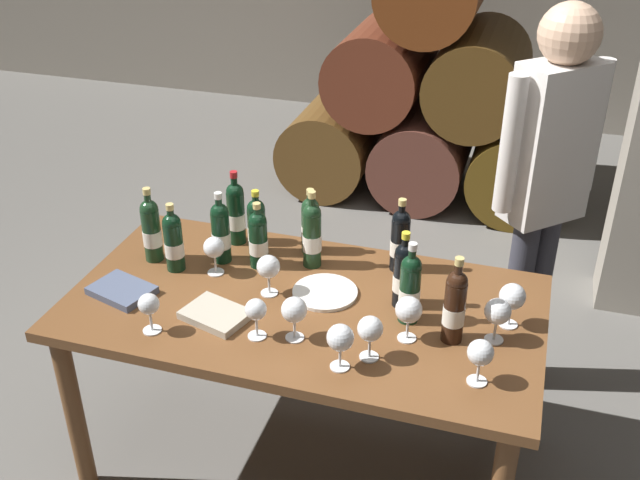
# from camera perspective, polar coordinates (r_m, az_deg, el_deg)

# --- Properties ---
(ground_plane) EXTENTS (14.00, 14.00, 0.00)m
(ground_plane) POSITION_cam_1_polar(r_m,az_deg,el_deg) (3.20, -1.10, -16.06)
(ground_plane) COLOR #66635E
(barrel_stack) EXTENTS (1.86, 0.90, 1.69)m
(barrel_stack) POSITION_cam_1_polar(r_m,az_deg,el_deg) (5.03, 8.24, 10.63)
(barrel_stack) COLOR brown
(barrel_stack) RESTS_ON ground_plane
(dining_table) EXTENTS (1.70, 0.90, 0.76)m
(dining_table) POSITION_cam_1_polar(r_m,az_deg,el_deg) (2.76, -1.24, -6.34)
(dining_table) COLOR brown
(dining_table) RESTS_ON ground_plane
(wine_bottle_0) EXTENTS (0.07, 0.07, 0.32)m
(wine_bottle_0) POSITION_cam_1_polar(r_m,az_deg,el_deg) (3.03, -6.42, 2.10)
(wine_bottle_0) COLOR black
(wine_bottle_0) RESTS_ON dining_table
(wine_bottle_1) EXTENTS (0.07, 0.07, 0.27)m
(wine_bottle_1) POSITION_cam_1_polar(r_m,az_deg,el_deg) (2.87, -4.73, 0.10)
(wine_bottle_1) COLOR black
(wine_bottle_1) RESTS_ON dining_table
(wine_bottle_2) EXTENTS (0.07, 0.07, 0.30)m
(wine_bottle_2) POSITION_cam_1_polar(r_m,az_deg,el_deg) (2.91, -7.58, 0.63)
(wine_bottle_2) COLOR black
(wine_bottle_2) RESTS_ON dining_table
(wine_bottle_3) EXTENTS (0.07, 0.07, 0.31)m
(wine_bottle_3) POSITION_cam_1_polar(r_m,az_deg,el_deg) (2.96, -12.72, 0.80)
(wine_bottle_3) COLOR #19381E
(wine_bottle_3) RESTS_ON dining_table
(wine_bottle_4) EXTENTS (0.07, 0.07, 0.32)m
(wine_bottle_4) POSITION_cam_1_polar(r_m,az_deg,el_deg) (2.49, 10.22, -4.94)
(wine_bottle_4) COLOR black
(wine_bottle_4) RESTS_ON dining_table
(wine_bottle_5) EXTENTS (0.07, 0.07, 0.27)m
(wine_bottle_5) POSITION_cam_1_polar(r_m,az_deg,el_deg) (2.95, -0.74, 1.19)
(wine_bottle_5) COLOR #19381E
(wine_bottle_5) RESTS_ON dining_table
(wine_bottle_6) EXTENTS (0.07, 0.07, 0.32)m
(wine_bottle_6) POSITION_cam_1_polar(r_m,az_deg,el_deg) (2.85, -0.61, 0.45)
(wine_bottle_6) COLOR #19381E
(wine_bottle_6) RESTS_ON dining_table
(wine_bottle_7) EXTENTS (0.07, 0.07, 0.29)m
(wine_bottle_7) POSITION_cam_1_polar(r_m,az_deg,el_deg) (2.64, 6.38, -2.60)
(wine_bottle_7) COLOR black
(wine_bottle_7) RESTS_ON dining_table
(wine_bottle_8) EXTENTS (0.07, 0.07, 0.30)m
(wine_bottle_8) POSITION_cam_1_polar(r_m,az_deg,el_deg) (2.85, 6.13, 0.05)
(wine_bottle_8) COLOR black
(wine_bottle_8) RESTS_ON dining_table
(wine_bottle_9) EXTENTS (0.07, 0.07, 0.27)m
(wine_bottle_9) POSITION_cam_1_polar(r_m,az_deg,el_deg) (2.95, -4.85, 1.08)
(wine_bottle_9) COLOR black
(wine_bottle_9) RESTS_ON dining_table
(wine_bottle_10) EXTENTS (0.07, 0.07, 0.31)m
(wine_bottle_10) POSITION_cam_1_polar(r_m,az_deg,el_deg) (2.56, 6.86, -3.64)
(wine_bottle_10) COLOR black
(wine_bottle_10) RESTS_ON dining_table
(wine_bottle_11) EXTENTS (0.07, 0.07, 0.28)m
(wine_bottle_11) POSITION_cam_1_polar(r_m,az_deg,el_deg) (2.89, -11.10, -0.09)
(wine_bottle_11) COLOR black
(wine_bottle_11) RESTS_ON dining_table
(wine_glass_0) EXTENTS (0.08, 0.08, 0.16)m
(wine_glass_0) POSITION_cam_1_polar(r_m,az_deg,el_deg) (2.34, 12.13, -8.47)
(wine_glass_0) COLOR white
(wine_glass_0) RESTS_ON dining_table
(wine_glass_1) EXTENTS (0.09, 0.09, 0.16)m
(wine_glass_1) POSITION_cam_1_polar(r_m,az_deg,el_deg) (2.48, 6.78, -5.36)
(wine_glass_1) COLOR white
(wine_glass_1) RESTS_ON dining_table
(wine_glass_2) EXTENTS (0.09, 0.09, 0.16)m
(wine_glass_2) POSITION_cam_1_polar(r_m,az_deg,el_deg) (2.61, 14.45, -4.25)
(wine_glass_2) COLOR white
(wine_glass_2) RESTS_ON dining_table
(wine_glass_3) EXTENTS (0.08, 0.08, 0.16)m
(wine_glass_3) POSITION_cam_1_polar(r_m,az_deg,el_deg) (2.39, 3.84, -6.84)
(wine_glass_3) COLOR white
(wine_glass_3) RESTS_ON dining_table
(wine_glass_4) EXTENTS (0.09, 0.09, 0.16)m
(wine_glass_4) POSITION_cam_1_polar(r_m,az_deg,el_deg) (2.52, 13.39, -5.39)
(wine_glass_4) COLOR white
(wine_glass_4) RESTS_ON dining_table
(wine_glass_5) EXTENTS (0.07, 0.07, 0.15)m
(wine_glass_5) POSITION_cam_1_polar(r_m,az_deg,el_deg) (2.49, -4.91, -5.40)
(wine_glass_5) COLOR white
(wine_glass_5) RESTS_ON dining_table
(wine_glass_6) EXTENTS (0.07, 0.07, 0.15)m
(wine_glass_6) POSITION_cam_1_polar(r_m,az_deg,el_deg) (2.57, -12.91, -4.89)
(wine_glass_6) COLOR white
(wine_glass_6) RESTS_ON dining_table
(wine_glass_7) EXTENTS (0.09, 0.09, 0.16)m
(wine_glass_7) POSITION_cam_1_polar(r_m,az_deg,el_deg) (2.34, 1.56, -7.52)
(wine_glass_7) COLOR white
(wine_glass_7) RESTS_ON dining_table
(wine_glass_8) EXTENTS (0.09, 0.09, 0.16)m
(wine_glass_8) POSITION_cam_1_polar(r_m,az_deg,el_deg) (2.47, -1.98, -5.40)
(wine_glass_8) COLOR white
(wine_glass_8) RESTS_ON dining_table
(wine_glass_9) EXTENTS (0.09, 0.09, 0.16)m
(wine_glass_9) POSITION_cam_1_polar(r_m,az_deg,el_deg) (2.70, -3.96, -2.11)
(wine_glass_9) COLOR white
(wine_glass_9) RESTS_ON dining_table
(wine_glass_10) EXTENTS (0.08, 0.08, 0.15)m
(wine_glass_10) POSITION_cam_1_polar(r_m,az_deg,el_deg) (2.84, -8.08, -0.63)
(wine_glass_10) COLOR white
(wine_glass_10) RESTS_ON dining_table
(tasting_notebook) EXTENTS (0.26, 0.22, 0.03)m
(tasting_notebook) POSITION_cam_1_polar(r_m,az_deg,el_deg) (2.64, -7.95, -5.65)
(tasting_notebook) COLOR #B2A893
(tasting_notebook) RESTS_ON dining_table
(leather_ledger) EXTENTS (0.26, 0.22, 0.03)m
(leather_ledger) POSITION_cam_1_polar(r_m,az_deg,el_deg) (2.84, -14.86, -3.73)
(leather_ledger) COLOR #4C5670
(leather_ledger) RESTS_ON dining_table
(serving_plate) EXTENTS (0.24, 0.24, 0.01)m
(serving_plate) POSITION_cam_1_polar(r_m,az_deg,el_deg) (2.74, 0.38, -4.02)
(serving_plate) COLOR white
(serving_plate) RESTS_ON dining_table
(sommelier_presenting) EXTENTS (0.38, 0.37, 1.72)m
(sommelier_presenting) POSITION_cam_1_polar(r_m,az_deg,el_deg) (3.12, 16.89, 4.85)
(sommelier_presenting) COLOR #383842
(sommelier_presenting) RESTS_ON ground_plane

